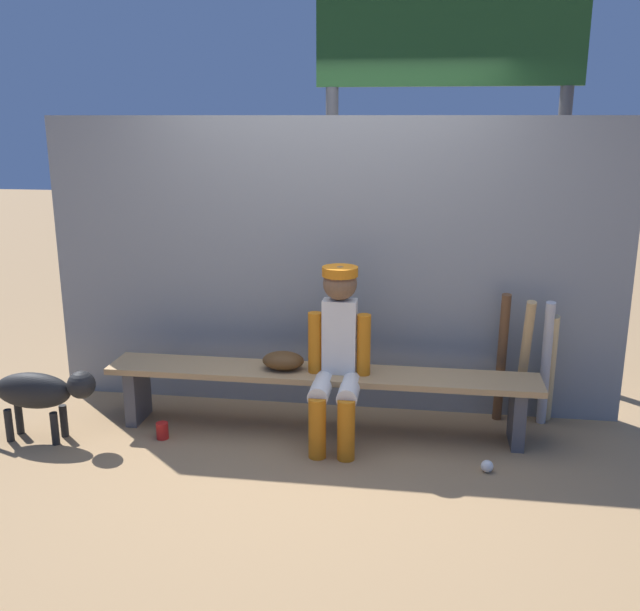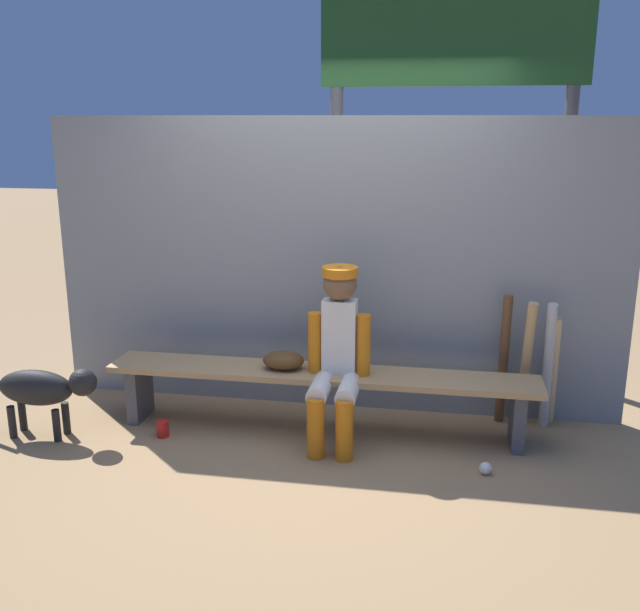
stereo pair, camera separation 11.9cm
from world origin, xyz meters
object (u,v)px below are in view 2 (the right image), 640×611
player_seated (337,350)px  bat_wood_natural (553,371)px  dugout_bench (320,383)px  bat_aluminum_silver (548,366)px  baseball_glove (283,360)px  bat_wood_dark (503,360)px  baseball (485,468)px  cup_on_ground (163,429)px  bat_wood_tan (526,364)px  scoreboard (461,72)px  dog (44,389)px  cup_on_bench (329,363)px

player_seated → bat_wood_natural: 1.49m
dugout_bench → bat_aluminum_silver: size_ratio=3.17×
dugout_bench → baseball_glove: (-0.25, 0.00, 0.15)m
dugout_bench → bat_wood_dark: bearing=15.9°
bat_wood_dark → baseball: size_ratio=12.51×
baseball → cup_on_ground: size_ratio=0.67×
bat_wood_tan → cup_on_ground: size_ratio=8.38×
bat_wood_tan → scoreboard: scoreboard is taller
baseball → scoreboard: bearing=97.5°
dugout_bench → dog: size_ratio=3.41×
cup_on_bench → cup_on_ground: bearing=-165.6°
bat_wood_natural → cup_on_bench: 1.52m
cup_on_ground → player_seated: bearing=8.0°
bat_wood_dark → bat_wood_natural: bat_wood_dark is taller
bat_wood_tan → dog: (-3.12, -0.69, -0.12)m
dugout_bench → cup_on_bench: bearing=6.0°
baseball → dog: (-2.85, 0.03, 0.30)m
dugout_bench → bat_aluminum_silver: 1.52m
bat_wood_tan → bat_aluminum_silver: size_ratio=1.02×
player_seated → bat_wood_tan: 1.30m
baseball_glove → player_seated: bearing=-16.0°
player_seated → bat_wood_tan: bearing=18.4°
baseball → dog: size_ratio=0.09×
player_seated → cup_on_bench: size_ratio=10.40×
player_seated → bat_aluminum_silver: player_seated is taller
baseball → cup_on_bench: bearing=157.3°
dugout_bench → baseball: dugout_bench is taller
player_seated → scoreboard: scoreboard is taller
bat_wood_dark → dog: bat_wood_dark is taller
baseball_glove → cup_on_bench: size_ratio=2.55×
bat_aluminum_silver → bat_wood_natural: size_ratio=1.11×
bat_wood_natural → baseball: 0.96m
cup_on_bench → bat_wood_dark: bearing=16.3°
cup_on_bench → scoreboard: (0.78, 1.36, 1.90)m
bat_wood_dark → bat_wood_natural: size_ratio=1.14×
bat_wood_natural → scoreboard: bearing=124.0°
dugout_bench → bat_wood_natural: 1.57m
dugout_bench → player_seated: bearing=-39.9°
dugout_bench → baseball: bearing=-21.3°
bat_aluminum_silver → cup_on_bench: bat_aluminum_silver is taller
baseball_glove → scoreboard: size_ratio=0.08×
bat_aluminum_silver → dog: 3.34m
bat_aluminum_silver → cup_on_bench: 1.46m
scoreboard → dugout_bench: bearing=-121.6°
bat_wood_dark → bat_aluminum_silver: bat_wood_dark is taller
bat_wood_tan → bat_wood_dark: bearing=162.7°
baseball_glove → scoreboard: 2.58m
scoreboard → bat_wood_natural: bearing=-56.0°
bat_aluminum_silver → cup_on_bench: size_ratio=8.25×
bat_wood_dark → bat_aluminum_silver: size_ratio=1.02×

